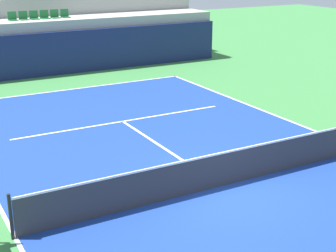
# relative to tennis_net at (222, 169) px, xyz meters

# --- Properties ---
(ground_plane) EXTENTS (80.00, 80.00, 0.00)m
(ground_plane) POSITION_rel_tennis_net_xyz_m (0.00, 0.00, -0.51)
(ground_plane) COLOR #387A3D
(court_surface) EXTENTS (11.00, 24.00, 0.01)m
(court_surface) POSITION_rel_tennis_net_xyz_m (0.00, 0.00, -0.50)
(court_surface) COLOR navy
(court_surface) RESTS_ON ground_plane
(baseline_far) EXTENTS (11.00, 0.10, 0.00)m
(baseline_far) POSITION_rel_tennis_net_xyz_m (0.00, 11.95, -0.50)
(baseline_far) COLOR white
(baseline_far) RESTS_ON court_surface
(sideline_left) EXTENTS (0.10, 24.00, 0.00)m
(sideline_left) POSITION_rel_tennis_net_xyz_m (-5.45, 0.00, -0.50)
(sideline_left) COLOR white
(sideline_left) RESTS_ON court_surface
(service_line_far) EXTENTS (8.26, 0.10, 0.00)m
(service_line_far) POSITION_rel_tennis_net_xyz_m (0.00, 6.40, -0.50)
(service_line_far) COLOR white
(service_line_far) RESTS_ON court_surface
(centre_service_line) EXTENTS (0.10, 6.40, 0.00)m
(centre_service_line) POSITION_rel_tennis_net_xyz_m (0.00, 3.20, -0.50)
(centre_service_line) COLOR white
(centre_service_line) RESTS_ON court_surface
(back_wall) EXTENTS (19.65, 0.30, 2.21)m
(back_wall) POSITION_rel_tennis_net_xyz_m (0.00, 15.29, 0.60)
(back_wall) COLOR navy
(back_wall) RESTS_ON ground_plane
(stands_tier_lower) EXTENTS (19.65, 2.40, 2.73)m
(stands_tier_lower) POSITION_rel_tennis_net_xyz_m (0.00, 16.64, 0.86)
(stands_tier_lower) COLOR #9E9E99
(stands_tier_lower) RESTS_ON ground_plane
(stands_tier_upper) EXTENTS (19.65, 2.40, 3.68)m
(stands_tier_upper) POSITION_rel_tennis_net_xyz_m (0.00, 19.04, 1.33)
(stands_tier_upper) COLOR #9E9E99
(stands_tier_upper) RESTS_ON ground_plane
(seating_row_lower) EXTENTS (3.21, 0.44, 0.44)m
(seating_row_lower) POSITION_rel_tennis_net_xyz_m (-0.00, 16.73, 2.34)
(seating_row_lower) COLOR #1E6633
(seating_row_lower) RESTS_ON stands_tier_lower
(tennis_net) EXTENTS (11.08, 0.08, 1.07)m
(tennis_net) POSITION_rel_tennis_net_xyz_m (0.00, 0.00, 0.00)
(tennis_net) COLOR black
(tennis_net) RESTS_ON court_surface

